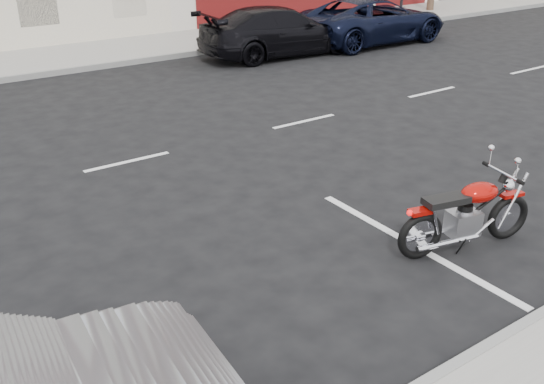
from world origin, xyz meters
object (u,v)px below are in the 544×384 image
at_px(motorcycle, 511,207).
at_px(suv_far, 373,20).
at_px(fire_hydrant, 373,8).
at_px(car_far, 279,31).

distance_m(motorcycle, suv_far, 13.49).
bearing_deg(fire_hydrant, motorcycle, -127.47).
xyz_separation_m(suv_far, car_far, (-3.71, 0.18, -0.01)).
xyz_separation_m(fire_hydrant, car_far, (-6.69, -2.93, 0.21)).
relative_size(fire_hydrant, suv_far, 0.13).
xyz_separation_m(motorcycle, suv_far, (7.83, 10.98, 0.27)).
bearing_deg(motorcycle, suv_far, 67.48).
distance_m(suv_far, car_far, 3.72).
relative_size(fire_hydrant, car_far, 0.14).
bearing_deg(car_far, fire_hydrant, -62.97).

